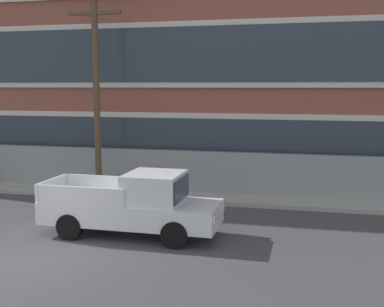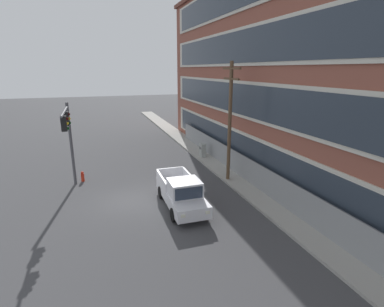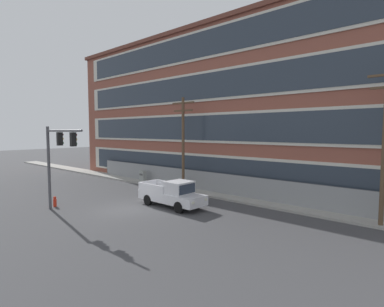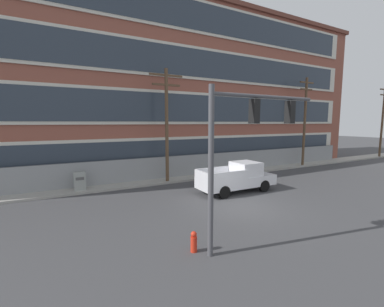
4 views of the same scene
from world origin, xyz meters
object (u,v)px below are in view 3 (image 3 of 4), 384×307
(utility_pole_near_corner, at_px, (183,140))
(fire_hydrant, at_px, (55,202))
(pickup_truck_white, at_px, (173,194))
(electrical_cabinet, at_px, (143,177))
(traffic_signal_mast, at_px, (57,152))

(utility_pole_near_corner, distance_m, fire_hydrant, 11.86)
(pickup_truck_white, bearing_deg, electrical_cabinet, 152.81)
(utility_pole_near_corner, xyz_separation_m, electrical_cabinet, (-6.29, 0.29, -4.15))
(pickup_truck_white, relative_size, electrical_cabinet, 3.97)
(traffic_signal_mast, relative_size, pickup_truck_white, 1.07)
(traffic_signal_mast, distance_m, pickup_truck_white, 8.63)
(utility_pole_near_corner, xyz_separation_m, fire_hydrant, (-3.38, -10.45, -4.47))
(electrical_cabinet, bearing_deg, fire_hydrant, -74.84)
(traffic_signal_mast, distance_m, electrical_cabinet, 12.69)
(pickup_truck_white, xyz_separation_m, utility_pole_near_corner, (-3.29, 4.63, 3.91))
(electrical_cabinet, bearing_deg, utility_pole_near_corner, -2.68)
(pickup_truck_white, distance_m, fire_hydrant, 8.87)
(utility_pole_near_corner, distance_m, electrical_cabinet, 7.54)
(electrical_cabinet, height_order, fire_hydrant, electrical_cabinet)
(pickup_truck_white, distance_m, electrical_cabinet, 10.78)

